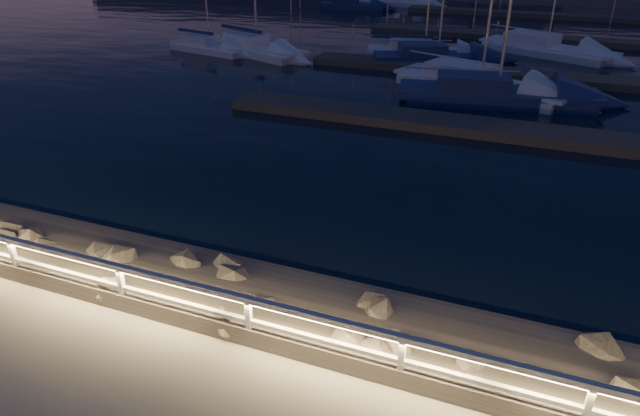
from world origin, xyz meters
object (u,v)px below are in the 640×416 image
(sailboat_j, at_px, (422,51))
(sailboat_n, at_px, (392,0))
(sailboat_a, at_px, (208,46))
(sailboat_m, at_px, (352,5))
(sailboat_k, at_px, (543,47))
(sailboat_e, at_px, (255,47))
(sailboat_f, at_px, (435,56))
(sailboat_c, at_px, (492,92))
(guard_rail, at_px, (344,334))
(sailboat_g, at_px, (477,82))

(sailboat_j, height_order, sailboat_n, sailboat_n)
(sailboat_a, bearing_deg, sailboat_m, 96.48)
(sailboat_k, height_order, sailboat_n, sailboat_k)
(sailboat_e, xyz_separation_m, sailboat_f, (11.54, 1.78, -0.02))
(sailboat_m, bearing_deg, sailboat_c, -65.23)
(sailboat_j, height_order, sailboat_k, sailboat_k)
(sailboat_c, xyz_separation_m, sailboat_e, (-15.86, 5.55, -0.01))
(guard_rail, bearing_deg, sailboat_n, 104.43)
(sailboat_f, distance_m, sailboat_k, 8.11)
(sailboat_k, bearing_deg, sailboat_e, -133.93)
(guard_rail, distance_m, sailboat_f, 28.37)
(sailboat_f, distance_m, sailboat_m, 24.30)
(sailboat_f, bearing_deg, sailboat_e, 165.67)
(guard_rail, distance_m, sailboat_e, 30.58)
(sailboat_j, distance_m, sailboat_n, 25.24)
(sailboat_f, height_order, sailboat_n, sailboat_n)
(guard_rail, bearing_deg, sailboat_j, 99.96)
(sailboat_c, relative_size, sailboat_e, 1.21)
(sailboat_j, bearing_deg, sailboat_m, 109.76)
(sailboat_g, relative_size, sailboat_j, 1.26)
(sailboat_n, bearing_deg, sailboat_m, -123.53)
(guard_rail, relative_size, sailboat_f, 3.33)
(sailboat_e, height_order, sailboat_m, sailboat_e)
(sailboat_k, bearing_deg, sailboat_f, -114.81)
(sailboat_m, bearing_deg, sailboat_j, -65.81)
(sailboat_e, height_order, sailboat_f, sailboat_f)
(sailboat_j, xyz_separation_m, sailboat_m, (-11.45, 19.56, -0.00))
(sailboat_n, bearing_deg, sailboat_g, -65.71)
(guard_rail, relative_size, sailboat_n, 3.04)
(sailboat_a, relative_size, sailboat_j, 0.85)
(sailboat_a, relative_size, sailboat_e, 0.80)
(guard_rail, relative_size, sailboat_e, 3.33)
(sailboat_f, xyz_separation_m, sailboat_k, (6.12, 5.33, 0.01))
(sailboat_n, bearing_deg, guard_rail, -74.17)
(sailboat_j, bearing_deg, sailboat_g, -67.80)
(guard_rail, bearing_deg, sailboat_e, 120.69)
(sailboat_j, relative_size, sailboat_k, 0.83)
(sailboat_j, bearing_deg, sailboat_n, 99.12)
(sailboat_g, distance_m, sailboat_m, 30.82)
(sailboat_c, bearing_deg, sailboat_g, 108.24)
(guard_rail, relative_size, sailboat_g, 2.81)
(sailboat_g, distance_m, sailboat_j, 8.17)
(sailboat_m, bearing_deg, sailboat_e, -93.62)
(sailboat_f, distance_m, sailboat_j, 1.67)
(sailboat_f, distance_m, sailboat_n, 26.80)
(sailboat_a, distance_m, sailboat_j, 14.21)
(sailboat_e, bearing_deg, sailboat_a, -151.51)
(sailboat_g, xyz_separation_m, sailboat_j, (-4.42, 6.86, -0.05))
(sailboat_j, distance_m, sailboat_k, 8.27)
(guard_rail, xyz_separation_m, sailboat_j, (-5.15, 29.33, -0.95))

